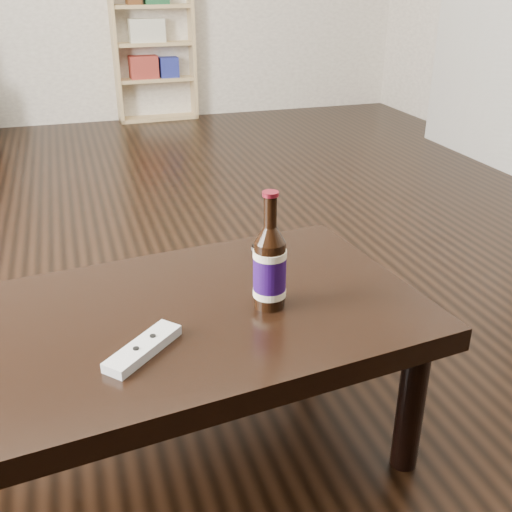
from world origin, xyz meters
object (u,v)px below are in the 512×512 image
object	(u,v)px
bookshelf	(151,40)
coffee_table	(180,333)
phone	(265,253)
beer_bottle	(270,268)
remote	(143,348)

from	to	relation	value
bookshelf	coffee_table	world-z (taller)	bookshelf
phone	beer_bottle	bearing A→B (deg)	-104.01
coffee_table	beer_bottle	distance (m)	0.24
coffee_table	beer_bottle	world-z (taller)	beer_bottle
remote	coffee_table	bearing A→B (deg)	101.39
beer_bottle	remote	world-z (taller)	beer_bottle
remote	phone	bearing A→B (deg)	91.24
bookshelf	beer_bottle	distance (m)	3.74
bookshelf	beer_bottle	xyz separation A→B (m)	(-0.31, -3.73, -0.10)
coffee_table	phone	bearing A→B (deg)	39.18
bookshelf	remote	world-z (taller)	bookshelf
bookshelf	coffee_table	xyz separation A→B (m)	(-0.51, -3.70, -0.25)
bookshelf	remote	distance (m)	3.88
remote	bookshelf	bearing A→B (deg)	128.51
beer_bottle	coffee_table	bearing A→B (deg)	171.44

